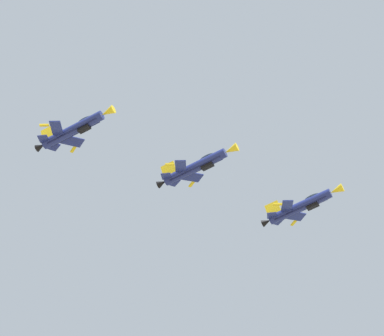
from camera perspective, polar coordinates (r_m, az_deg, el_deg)
The scene contains 3 objects.
fighter_jet_lead at distance 152.89m, azimuth 7.40°, elevation -2.56°, with size 10.15×14.81×5.50m.
fighter_jet_left_wing at distance 148.26m, azimuth 0.31°, elevation 0.11°, with size 10.07×14.81×5.72m.
fighter_jet_right_wing at distance 148.57m, azimuth -7.95°, elevation 2.60°, with size 10.20×14.81×5.43m.
Camera 1 is at (-1.50, -7.43, 1.65)m, focal length 79.08 mm.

